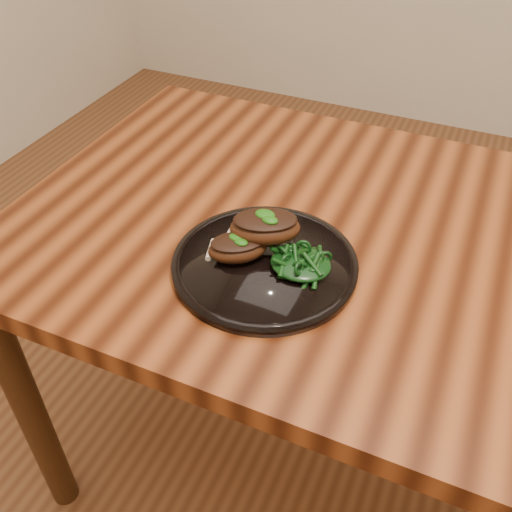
{
  "coord_description": "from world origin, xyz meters",
  "views": [
    {
      "loc": [
        -0.03,
        -0.78,
        1.36
      ],
      "look_at": [
        -0.31,
        -0.16,
        0.78
      ],
      "focal_mm": 40.0,
      "sensor_mm": 36.0,
      "label": 1
    }
  ],
  "objects_px": {
    "lamb_chop_front": "(237,247)",
    "plate": "(265,264)",
    "desk": "(455,298)",
    "greens_heap": "(301,260)"
  },
  "relations": [
    {
      "from": "desk",
      "to": "lamb_chop_front",
      "type": "relative_size",
      "value": 14.27
    },
    {
      "from": "lamb_chop_front",
      "to": "greens_heap",
      "type": "bearing_deg",
      "value": 9.01
    },
    {
      "from": "lamb_chop_front",
      "to": "plate",
      "type": "bearing_deg",
      "value": 14.06
    },
    {
      "from": "plate",
      "to": "desk",
      "type": "bearing_deg",
      "value": 26.63
    },
    {
      "from": "desk",
      "to": "lamb_chop_front",
      "type": "bearing_deg",
      "value": -154.85
    },
    {
      "from": "greens_heap",
      "to": "plate",
      "type": "bearing_deg",
      "value": -174.81
    },
    {
      "from": "desk",
      "to": "lamb_chop_front",
      "type": "height_order",
      "value": "lamb_chop_front"
    },
    {
      "from": "lamb_chop_front",
      "to": "greens_heap",
      "type": "height_order",
      "value": "lamb_chop_front"
    },
    {
      "from": "desk",
      "to": "lamb_chop_front",
      "type": "xyz_separation_m",
      "value": [
        -0.34,
        -0.16,
        0.12
      ]
    },
    {
      "from": "lamb_chop_front",
      "to": "greens_heap",
      "type": "xyz_separation_m",
      "value": [
        0.1,
        0.02,
        -0.0
      ]
    }
  ]
}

